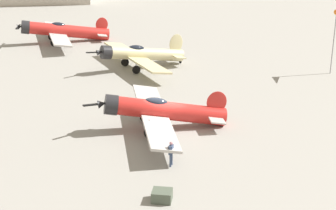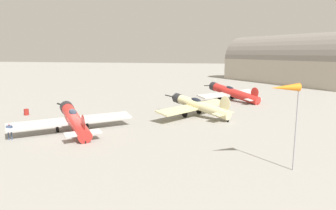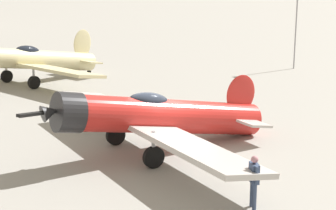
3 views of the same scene
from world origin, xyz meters
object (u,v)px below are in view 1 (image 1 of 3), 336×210
Objects in this scene: airplane_foreground at (161,111)px; ground_crew_mechanic at (171,151)px; airplane_mid_apron at (140,54)px; airplane_far_line at (63,31)px; equipment_crate at (162,196)px.

airplane_foreground is 6.65× the size of ground_crew_mechanic.
airplane_mid_apron is 15.10m from airplane_far_line.
ground_crew_mechanic is at bearing 88.23° from airplane_foreground.
equipment_crate is (-3.83, -1.91, -0.68)m from ground_crew_mechanic.
ground_crew_mechanic is 4.34m from equipment_crate.
airplane_foreground is 7.90× the size of equipment_crate.
airplane_far_line is 8.50× the size of equipment_crate.
airplane_far_line is at bearing -74.25° from airplane_foreground.
airplane_far_line reaches higher than airplane_foreground.
airplane_far_line is 39.44m from equipment_crate.
ground_crew_mechanic is at bearing 72.09° from airplane_mid_apron.
airplane_mid_apron is 26.16m from equipment_crate.
equipment_crate is (-8.47, -5.81, -1.07)m from airplane_foreground.
ground_crew_mechanic reaches higher than equipment_crate.
airplane_foreground is 6.07m from ground_crew_mechanic.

